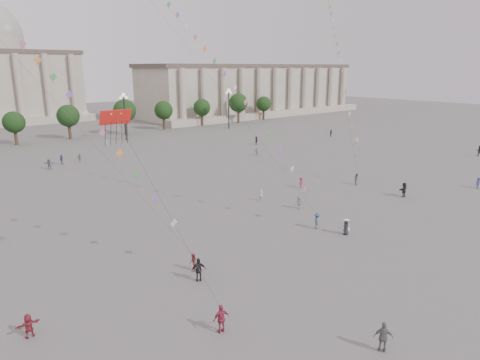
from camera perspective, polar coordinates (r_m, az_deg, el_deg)
ground at (r=38.19m, az=10.96°, el=-10.71°), size 360.00×360.00×0.00m
hall_east at (r=154.21m, az=1.80°, el=11.92°), size 84.00×26.22×17.20m
tree_row at (r=103.61m, az=-24.59°, el=7.48°), size 137.12×5.12×8.00m
lamp_post_mid_east at (r=101.04m, az=-15.18°, el=9.26°), size 2.00×0.90×10.65m
lamp_post_far_east at (r=116.77m, az=-1.52°, el=10.45°), size 2.00×0.90×10.65m
person_crowd_0 at (r=80.06m, az=-22.70°, el=2.54°), size 0.99×0.94×1.65m
person_crowd_3 at (r=59.10m, az=21.02°, el=-1.22°), size 1.78×0.63×1.90m
person_crowd_4 at (r=93.97m, az=-17.28°, el=4.68°), size 1.13×1.52×1.59m
person_crowd_6 at (r=51.08m, az=7.88°, el=-2.98°), size 1.16×0.97×1.56m
person_crowd_7 at (r=81.17m, az=2.28°, el=3.81°), size 1.41×1.25×1.55m
person_crowd_8 at (r=59.96m, az=8.16°, el=-0.33°), size 1.10×0.84×1.51m
person_crowd_9 at (r=93.14m, az=2.19°, el=5.30°), size 1.36×1.59×1.73m
person_crowd_12 at (r=76.87m, az=-24.10°, el=1.97°), size 1.70×1.16×1.77m
person_crowd_13 at (r=53.59m, az=2.81°, el=-2.00°), size 0.66×0.67×1.56m
person_crowd_14 at (r=67.55m, az=29.20°, el=-0.35°), size 1.18×0.96×1.59m
person_crowd_15 at (r=92.69m, az=29.25°, el=3.43°), size 1.14×1.19×1.94m
person_crowd_16 at (r=80.34m, az=-20.62°, el=2.74°), size 0.97×0.66×1.53m
person_crowd_18 at (r=95.74m, az=15.33°, el=5.01°), size 0.69×0.69×1.62m
person_crowd_21 at (r=105.81m, az=12.04°, el=6.14°), size 0.89×1.09×1.74m
tourist_0 at (r=28.31m, az=-2.50°, el=-17.98°), size 1.19×0.66×1.93m
tourist_1 at (r=34.26m, az=-5.51°, el=-11.83°), size 1.21×0.93×1.92m
tourist_2 at (r=30.89m, az=-26.36°, el=-17.02°), size 1.46×0.49×1.57m
tourist_3 at (r=28.00m, az=18.58°, el=-19.25°), size 1.07×1.17×1.92m
kite_flyer_0 at (r=35.97m, az=-6.28°, el=-10.87°), size 0.86×0.92×1.50m
kite_flyer_1 at (r=45.22m, az=10.23°, el=-5.39°), size 1.19×1.23×1.69m
kite_flyer_2 at (r=63.18m, az=15.31°, el=0.13°), size 1.01×0.95×1.64m
hat_person at (r=44.26m, az=13.97°, el=-6.07°), size 0.82×0.60×1.69m
dragon_kite at (r=30.60m, az=-16.09°, el=6.64°), size 2.21×4.71×14.57m
kite_train_east at (r=78.65m, az=12.85°, el=16.88°), size 21.64×25.21×47.01m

